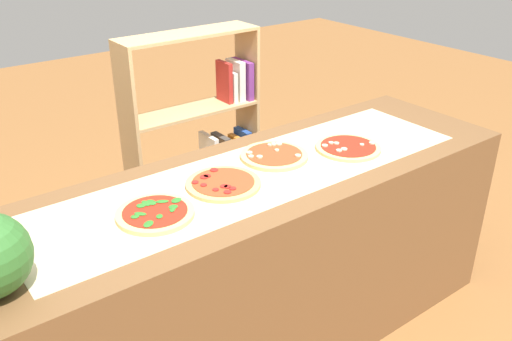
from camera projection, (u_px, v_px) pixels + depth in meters
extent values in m
plane|color=brown|center=(256.00, 340.00, 2.78)|extent=(12.00, 12.00, 0.00)
cube|color=brown|center=(256.00, 264.00, 2.58)|extent=(2.55, 0.76, 0.94)
cube|color=beige|center=(256.00, 174.00, 2.37)|extent=(2.04, 0.53, 0.00)
cylinder|color=#DBB26B|center=(155.00, 214.00, 2.05)|extent=(0.30, 0.30, 0.02)
cylinder|color=#AD2314|center=(155.00, 211.00, 2.05)|extent=(0.24, 0.24, 0.00)
ellipsoid|color=#286B23|center=(146.00, 203.00, 2.09)|extent=(0.03, 0.05, 0.00)
ellipsoid|color=#286B23|center=(176.00, 200.00, 2.11)|extent=(0.05, 0.05, 0.00)
ellipsoid|color=#286B23|center=(148.00, 224.00, 1.96)|extent=(0.06, 0.06, 0.00)
ellipsoid|color=#286B23|center=(172.00, 209.00, 2.05)|extent=(0.04, 0.04, 0.00)
ellipsoid|color=#286B23|center=(162.00, 201.00, 2.11)|extent=(0.06, 0.05, 0.00)
ellipsoid|color=#286B23|center=(173.00, 207.00, 2.07)|extent=(0.04, 0.04, 0.00)
ellipsoid|color=#286B23|center=(140.00, 214.00, 2.02)|extent=(0.05, 0.05, 0.00)
ellipsoid|color=#286B23|center=(135.00, 217.00, 2.01)|extent=(0.04, 0.04, 0.00)
ellipsoid|color=#286B23|center=(141.00, 206.00, 2.08)|extent=(0.05, 0.05, 0.00)
ellipsoid|color=#286B23|center=(159.00, 216.00, 2.01)|extent=(0.04, 0.04, 0.00)
ellipsoid|color=#286B23|center=(151.00, 202.00, 2.10)|extent=(0.04, 0.05, 0.00)
cylinder|color=tan|center=(223.00, 183.00, 2.27)|extent=(0.31, 0.31, 0.02)
cylinder|color=red|center=(223.00, 181.00, 2.27)|extent=(0.26, 0.26, 0.00)
cylinder|color=maroon|center=(216.00, 190.00, 2.20)|extent=(0.03, 0.03, 0.00)
cylinder|color=maroon|center=(204.00, 185.00, 2.23)|extent=(0.03, 0.03, 0.00)
cylinder|color=maroon|center=(228.00, 187.00, 2.22)|extent=(0.03, 0.03, 0.00)
cylinder|color=maroon|center=(204.00, 177.00, 2.30)|extent=(0.04, 0.04, 0.00)
cylinder|color=maroon|center=(207.00, 176.00, 2.31)|extent=(0.03, 0.03, 0.00)
cylinder|color=maroon|center=(228.00, 192.00, 2.18)|extent=(0.03, 0.03, 0.00)
cylinder|color=maroon|center=(233.00, 188.00, 2.21)|extent=(0.03, 0.03, 0.00)
cylinder|color=maroon|center=(224.00, 186.00, 2.22)|extent=(0.03, 0.03, 0.00)
cylinder|color=maroon|center=(195.00, 182.00, 2.26)|extent=(0.03, 0.03, 0.00)
cylinder|color=maroon|center=(214.00, 170.00, 2.36)|extent=(0.04, 0.04, 0.00)
cylinder|color=#DBB26B|center=(274.00, 156.00, 2.52)|extent=(0.31, 0.31, 0.02)
cylinder|color=red|center=(274.00, 154.00, 2.51)|extent=(0.26, 0.26, 0.00)
cylinder|color=#C6B28E|center=(270.00, 145.00, 2.59)|extent=(0.02, 0.02, 0.01)
cylinder|color=#C6B28E|center=(273.00, 144.00, 2.60)|extent=(0.03, 0.03, 0.01)
cylinder|color=#C6B28E|center=(299.00, 156.00, 2.48)|extent=(0.03, 0.03, 0.01)
cylinder|color=#C6B28E|center=(279.00, 144.00, 2.60)|extent=(0.03, 0.03, 0.01)
cylinder|color=#C6B28E|center=(251.00, 156.00, 2.48)|extent=(0.02, 0.02, 0.01)
cylinder|color=#C6B28E|center=(260.00, 157.00, 2.47)|extent=(0.03, 0.03, 0.01)
cylinder|color=#C6B28E|center=(277.00, 150.00, 2.54)|extent=(0.02, 0.02, 0.01)
cylinder|color=#C6B28E|center=(249.00, 153.00, 2.51)|extent=(0.03, 0.03, 0.01)
cylinder|color=#DBB26B|center=(348.00, 148.00, 2.60)|extent=(0.31, 0.31, 0.01)
cylinder|color=#AD2314|center=(348.00, 146.00, 2.60)|extent=(0.26, 0.26, 0.00)
cylinder|color=#C6B28E|center=(344.00, 149.00, 2.55)|extent=(0.03, 0.03, 0.01)
cylinder|color=#C6B28E|center=(372.00, 143.00, 2.62)|extent=(0.03, 0.03, 0.01)
cylinder|color=#C6B28E|center=(325.00, 145.00, 2.59)|extent=(0.03, 0.03, 0.01)
cylinder|color=#C6B28E|center=(362.00, 145.00, 2.60)|extent=(0.02, 0.02, 0.01)
cylinder|color=#C6B28E|center=(339.00, 150.00, 2.54)|extent=(0.03, 0.03, 0.01)
cylinder|color=#C6B28E|center=(336.00, 143.00, 2.62)|extent=(0.03, 0.03, 0.01)
cylinder|color=#C6B28E|center=(331.00, 143.00, 2.62)|extent=(0.03, 0.03, 0.01)
cube|color=tan|center=(248.00, 130.00, 3.52)|extent=(0.02, 0.23, 1.35)
cube|color=tan|center=(133.00, 163.00, 3.08)|extent=(0.02, 0.23, 1.35)
cube|color=tan|center=(199.00, 239.00, 3.60)|extent=(0.78, 0.23, 0.02)
cube|color=#2D753D|center=(244.00, 209.00, 3.75)|extent=(0.03, 0.19, 0.17)
cube|color=silver|center=(238.00, 209.00, 3.72)|extent=(0.04, 0.19, 0.21)
cube|color=#2D753D|center=(232.00, 209.00, 3.68)|extent=(0.04, 0.16, 0.24)
cube|color=#234799|center=(227.00, 214.00, 3.67)|extent=(0.04, 0.19, 0.20)
cube|color=tan|center=(196.00, 178.00, 3.40)|extent=(0.78, 0.23, 0.02)
cube|color=#234799|center=(243.00, 146.00, 3.54)|extent=(0.04, 0.15, 0.23)
cube|color=orange|center=(237.00, 151.00, 3.52)|extent=(0.04, 0.15, 0.19)
cube|color=gold|center=(232.00, 153.00, 3.50)|extent=(0.03, 0.19, 0.18)
cube|color=#753384|center=(226.00, 155.00, 3.48)|extent=(0.03, 0.16, 0.17)
cube|color=#47423D|center=(221.00, 152.00, 3.45)|extent=(0.04, 0.16, 0.23)
cube|color=orange|center=(215.00, 157.00, 3.43)|extent=(0.03, 0.16, 0.19)
cube|color=silver|center=(209.00, 154.00, 3.40)|extent=(0.03, 0.18, 0.25)
cube|color=tan|center=(192.00, 111.00, 3.20)|extent=(0.78, 0.23, 0.02)
cube|color=#753384|center=(242.00, 79.00, 3.34)|extent=(0.04, 0.19, 0.23)
cube|color=silver|center=(236.00, 80.00, 3.32)|extent=(0.04, 0.15, 0.24)
cube|color=silver|center=(229.00, 86.00, 3.30)|extent=(0.03, 0.15, 0.18)
cube|color=#B22823|center=(224.00, 82.00, 3.27)|extent=(0.03, 0.14, 0.24)
cube|color=tan|center=(188.00, 34.00, 3.01)|extent=(0.78, 0.23, 0.02)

